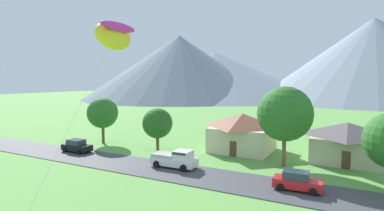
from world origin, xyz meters
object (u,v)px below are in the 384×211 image
at_px(tree_center, 157,123).
at_px(parked_car_red_mid_west, 297,181).
at_px(house_leftmost, 242,132).
at_px(pickup_truck_white_west_side, 175,159).
at_px(tree_left_of_center, 285,114).
at_px(tree_right_of_center, 103,113).
at_px(house_right_center, 347,141).
at_px(parked_car_black_west_end, 77,146).
at_px(kite_flyer_with_kite, 113,38).

bearing_deg(tree_center, parked_car_red_mid_west, -20.08).
distance_m(house_leftmost, pickup_truck_white_west_side, 12.29).
bearing_deg(tree_left_of_center, tree_right_of_center, -179.87).
relative_size(tree_right_of_center, parked_car_red_mid_west, 1.67).
relative_size(house_right_center, tree_left_of_center, 0.93).
bearing_deg(tree_right_of_center, parked_car_red_mid_west, -13.38).
bearing_deg(house_right_center, tree_left_of_center, -138.10).
xyz_separation_m(house_right_center, parked_car_black_west_end, (-32.60, -11.95, -1.61)).
xyz_separation_m(tree_center, parked_car_red_mid_west, (19.99, -7.31, -2.91)).
relative_size(tree_left_of_center, pickup_truck_white_west_side, 1.74).
distance_m(tree_left_of_center, parked_car_red_mid_west, 9.27).
relative_size(tree_left_of_center, kite_flyer_with_kite, 0.67).
xyz_separation_m(tree_left_of_center, tree_right_of_center, (-27.49, -0.06, -1.31)).
xyz_separation_m(house_right_center, kite_flyer_with_kite, (-13.67, -25.22, 10.09)).
bearing_deg(pickup_truck_white_west_side, house_leftmost, 71.17).
bearing_deg(house_leftmost, pickup_truck_white_west_side, -108.83).
relative_size(tree_left_of_center, parked_car_red_mid_west, 2.14).
xyz_separation_m(house_leftmost, parked_car_red_mid_west, (9.29, -12.41, -1.84)).
height_order(tree_left_of_center, parked_car_red_mid_west, tree_left_of_center).
height_order(tree_center, parked_car_red_mid_west, tree_center).
bearing_deg(tree_right_of_center, house_right_center, 9.61).
bearing_deg(kite_flyer_with_kite, house_right_center, 61.54).
distance_m(house_right_center, tree_right_of_center, 34.36).
bearing_deg(pickup_truck_white_west_side, tree_right_of_center, 159.62).
height_order(house_leftmost, house_right_center, house_leftmost).
relative_size(tree_center, parked_car_black_west_end, 1.41).
xyz_separation_m(house_right_center, tree_left_of_center, (-6.31, -5.66, 3.56)).
height_order(house_right_center, kite_flyer_with_kite, kite_flyer_with_kite).
xyz_separation_m(house_right_center, pickup_truck_white_west_side, (-16.90, -12.00, -1.41)).
distance_m(house_right_center, kite_flyer_with_kite, 30.41).
bearing_deg(house_right_center, tree_right_of_center, -170.39).
bearing_deg(tree_left_of_center, tree_center, 179.73).
xyz_separation_m(pickup_truck_white_west_side, kite_flyer_with_kite, (3.23, -13.22, 11.51)).
relative_size(parked_car_black_west_end, pickup_truck_white_west_side, 0.80).
distance_m(tree_left_of_center, pickup_truck_white_west_side, 13.32).
height_order(parked_car_black_west_end, pickup_truck_white_west_side, pickup_truck_white_west_side).
bearing_deg(tree_right_of_center, house_leftmost, 14.14).
distance_m(house_right_center, tree_center, 24.36).
bearing_deg(parked_car_red_mid_west, tree_right_of_center, 166.62).
height_order(tree_right_of_center, pickup_truck_white_west_side, tree_right_of_center).
relative_size(tree_center, pickup_truck_white_west_side, 1.12).
height_order(parked_car_red_mid_west, pickup_truck_white_west_side, pickup_truck_white_west_side).
height_order(house_leftmost, parked_car_red_mid_west, house_leftmost).
relative_size(parked_car_black_west_end, kite_flyer_with_kite, 0.31).
bearing_deg(kite_flyer_with_kite, tree_center, 116.99).
height_order(tree_right_of_center, parked_car_red_mid_west, tree_right_of_center).
distance_m(parked_car_red_mid_west, kite_flyer_with_kite, 19.72).
relative_size(house_leftmost, tree_right_of_center, 1.19).
height_order(tree_center, kite_flyer_with_kite, kite_flyer_with_kite).
xyz_separation_m(parked_car_red_mid_west, pickup_truck_white_west_side, (-13.22, 0.88, 0.19)).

